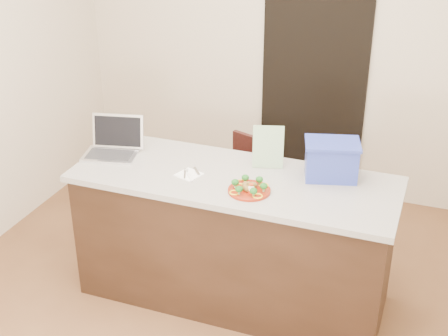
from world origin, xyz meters
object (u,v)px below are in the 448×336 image
at_px(island, 234,238).
at_px(yogurt_bottle, 251,190).
at_px(laptop, 114,144).
at_px(chair, 248,183).
at_px(plate, 249,190).
at_px(blue_box, 331,159).
at_px(napkin, 189,174).

distance_m(island, yogurt_bottle, 0.55).
bearing_deg(laptop, chair, 31.16).
bearing_deg(island, plate, -45.60).
distance_m(plate, yogurt_bottle, 0.05).
xyz_separation_m(island, blue_box, (0.56, 0.21, 0.58)).
bearing_deg(laptop, plate, -24.22).
xyz_separation_m(laptop, blue_box, (1.44, 0.15, 0.05)).
bearing_deg(chair, napkin, -79.30).
relative_size(island, blue_box, 5.33).
bearing_deg(napkin, chair, 81.49).
xyz_separation_m(yogurt_bottle, blue_box, (0.39, 0.39, 0.09)).
height_order(island, napkin, napkin).
bearing_deg(blue_box, laptop, 170.69).
bearing_deg(chair, island, -59.62).
relative_size(napkin, chair, 0.17).
relative_size(napkin, yogurt_bottle, 1.89).
bearing_deg(yogurt_bottle, laptop, 167.11).
xyz_separation_m(plate, blue_box, (0.41, 0.36, 0.11)).
bearing_deg(napkin, laptop, 167.94).
relative_size(blue_box, chair, 0.47).
height_order(plate, yogurt_bottle, yogurt_bottle).
xyz_separation_m(plate, laptop, (-1.03, 0.21, 0.06)).
height_order(island, plate, plate).
bearing_deg(laptop, yogurt_bottle, -25.78).
bearing_deg(plate, laptop, 168.67).
height_order(blue_box, chair, blue_box).
bearing_deg(yogurt_bottle, island, 132.63).
height_order(laptop, chair, laptop).
bearing_deg(plate, chair, 108.25).
height_order(yogurt_bottle, laptop, laptop).
height_order(yogurt_bottle, blue_box, blue_box).
xyz_separation_m(island, napkin, (-0.27, -0.08, 0.46)).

